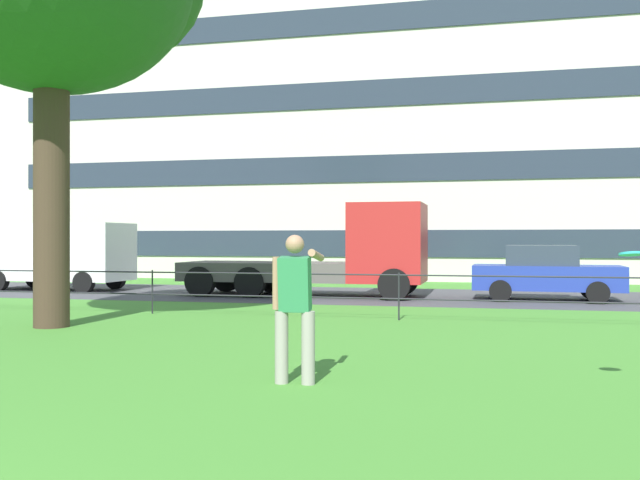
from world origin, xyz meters
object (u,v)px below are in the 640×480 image
(person_thrower, at_px, (295,303))
(car_blue_left, at_px, (545,273))
(flatbed_truck_center, at_px, (339,256))
(panel_van_right, at_px, (56,252))
(apartment_building_background, at_px, (395,145))
(frisbee, at_px, (632,254))

(person_thrower, relative_size, car_blue_left, 0.43)
(flatbed_truck_center, bearing_deg, car_blue_left, -0.23)
(person_thrower, height_order, panel_van_right, panel_van_right)
(person_thrower, xyz_separation_m, panel_van_right, (-11.84, 12.86, 0.32))
(panel_van_right, relative_size, apartment_building_background, 0.13)
(frisbee, relative_size, panel_van_right, 0.06)
(car_blue_left, bearing_deg, person_thrower, -107.23)
(person_thrower, height_order, car_blue_left, person_thrower)
(apartment_building_background, bearing_deg, person_thrower, -85.52)
(person_thrower, xyz_separation_m, frisbee, (3.74, 0.31, 0.59))
(panel_van_right, bearing_deg, car_blue_left, -1.64)
(flatbed_truck_center, height_order, apartment_building_background, apartment_building_background)
(panel_van_right, relative_size, car_blue_left, 1.25)
(panel_van_right, bearing_deg, person_thrower, -47.38)
(car_blue_left, relative_size, apartment_building_background, 0.10)
(person_thrower, bearing_deg, car_blue_left, 72.77)
(panel_van_right, xyz_separation_m, apartment_building_background, (9.78, 13.32, 5.09))
(frisbee, distance_m, apartment_building_background, 26.95)
(frisbee, relative_size, flatbed_truck_center, 0.04)
(person_thrower, relative_size, apartment_building_background, 0.05)
(frisbee, height_order, panel_van_right, panel_van_right)
(person_thrower, relative_size, panel_van_right, 0.35)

